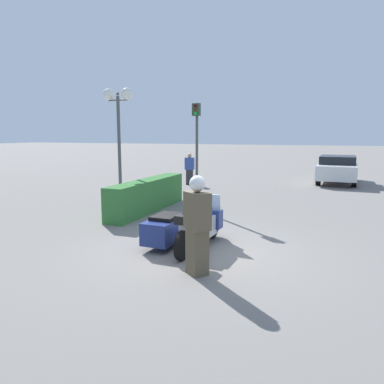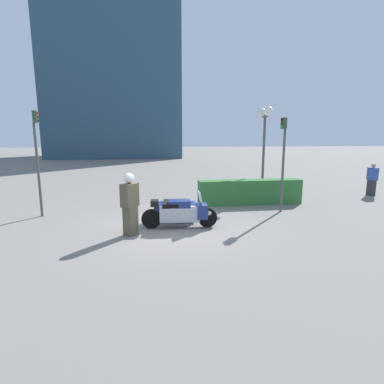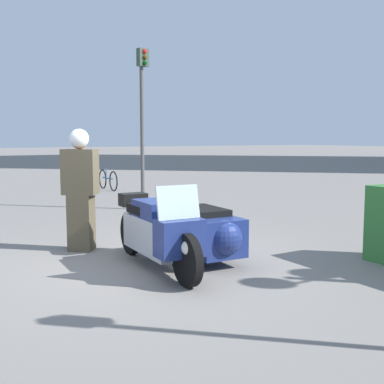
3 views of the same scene
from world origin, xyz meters
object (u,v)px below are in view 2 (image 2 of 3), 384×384
at_px(police_motorcycle, 180,211).
at_px(pedestrian_bystander, 372,179).
at_px(twin_lamp_post, 265,123).
at_px(traffic_light_far, 37,149).
at_px(hedge_bush_curbside, 250,192).
at_px(officer_rider, 130,203).
at_px(traffic_light_near, 283,151).

relative_size(police_motorcycle, pedestrian_bystander, 1.52).
relative_size(police_motorcycle, twin_lamp_post, 0.57).
distance_m(police_motorcycle, traffic_light_far, 5.49).
bearing_deg(hedge_bush_curbside, officer_rider, -143.99).
bearing_deg(pedestrian_bystander, hedge_bush_curbside, -177.66).
relative_size(hedge_bush_curbside, traffic_light_far, 1.19).
distance_m(police_motorcycle, pedestrian_bystander, 10.46).
relative_size(police_motorcycle, hedge_bush_curbside, 0.54).
bearing_deg(police_motorcycle, twin_lamp_post, 47.15).
distance_m(hedge_bush_curbside, traffic_light_far, 8.37).
height_order(hedge_bush_curbside, traffic_light_near, traffic_light_near).
bearing_deg(pedestrian_bystander, officer_rider, -164.87).
height_order(officer_rider, hedge_bush_curbside, officer_rider).
relative_size(officer_rider, twin_lamp_post, 0.43).
relative_size(officer_rider, traffic_light_far, 0.49).
relative_size(hedge_bush_curbside, traffic_light_near, 1.25).
bearing_deg(pedestrian_bystander, traffic_light_far, -179.07).
height_order(police_motorcycle, hedge_bush_curbside, police_motorcycle).
height_order(hedge_bush_curbside, traffic_light_far, traffic_light_far).
bearing_deg(traffic_light_near, hedge_bush_curbside, -62.03).
bearing_deg(traffic_light_near, traffic_light_far, -1.80).
bearing_deg(traffic_light_far, twin_lamp_post, 5.23).
bearing_deg(twin_lamp_post, police_motorcycle, -135.68).
bearing_deg(traffic_light_near, twin_lamp_post, -97.28).
bearing_deg(officer_rider, traffic_light_near, -121.81).
height_order(twin_lamp_post, pedestrian_bystander, twin_lamp_post).
height_order(twin_lamp_post, traffic_light_far, twin_lamp_post).
relative_size(twin_lamp_post, traffic_light_near, 1.19).
bearing_deg(twin_lamp_post, traffic_light_near, -99.15).
xyz_separation_m(hedge_bush_curbside, twin_lamp_post, (1.25, 1.81, 2.96)).
distance_m(officer_rider, traffic_light_near, 6.03).
height_order(hedge_bush_curbside, pedestrian_bystander, pedestrian_bystander).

